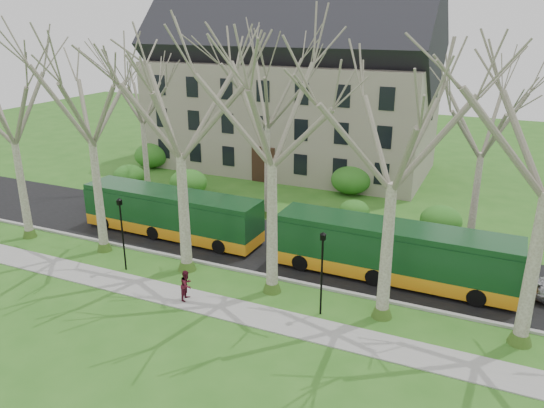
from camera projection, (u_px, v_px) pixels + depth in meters
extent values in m
plane|color=#2D651D|center=(224.00, 282.00, 29.52)|extent=(120.00, 120.00, 0.00)
cube|color=gray|center=(201.00, 302.00, 27.36)|extent=(70.00, 2.00, 0.06)
cube|color=black|center=(266.00, 245.00, 34.24)|extent=(80.00, 8.00, 0.06)
cube|color=#A5A39E|center=(237.00, 270.00, 30.79)|extent=(80.00, 0.25, 0.14)
cube|color=gray|center=(290.00, 115.00, 50.79)|extent=(26.00, 12.00, 10.00)
cylinder|color=black|center=(123.00, 238.00, 30.31)|extent=(0.10, 0.10, 4.00)
cube|color=black|center=(119.00, 202.00, 29.59)|extent=(0.22, 0.22, 0.30)
cylinder|color=black|center=(322.00, 278.00, 25.67)|extent=(0.10, 0.10, 4.00)
cube|color=black|center=(323.00, 237.00, 24.96)|extent=(0.22, 0.22, 0.30)
ellipsoid|color=#2A601B|center=(129.00, 176.00, 45.68)|extent=(2.60, 2.60, 2.00)
ellipsoid|color=#2A601B|center=(188.00, 184.00, 43.36)|extent=(2.60, 2.60, 2.00)
ellipsoid|color=#2A601B|center=(354.00, 208.00, 37.96)|extent=(2.60, 2.60, 2.00)
ellipsoid|color=#2A601B|center=(441.00, 220.00, 35.64)|extent=(2.60, 2.60, 2.00)
ellipsoid|color=#2A601B|center=(152.00, 157.00, 51.61)|extent=(2.60, 2.60, 2.00)
ellipsoid|color=#2A601B|center=(351.00, 182.00, 43.89)|extent=(2.60, 2.60, 2.00)
imported|color=#4F1220|center=(187.00, 285.00, 27.35)|extent=(0.68, 0.83, 1.62)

